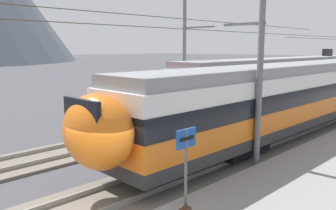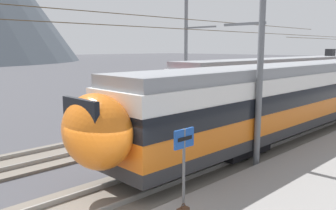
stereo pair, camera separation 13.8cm
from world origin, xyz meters
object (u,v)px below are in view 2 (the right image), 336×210
at_px(train_far_track, 304,75).
at_px(platform_sign, 184,152).
at_px(train_near_platform, 323,88).
at_px(catenary_mast_far_side, 188,54).
at_px(catenary_mast_mid, 258,58).

bearing_deg(train_far_track, platform_sign, -161.85).
relative_size(train_near_platform, catenary_mast_far_side, 0.81).
distance_m(train_near_platform, catenary_mast_far_side, 8.78).
xyz_separation_m(catenary_mast_mid, catenary_mast_far_side, (5.97, 9.06, -0.07)).
bearing_deg(platform_sign, train_far_track, 18.15).
distance_m(train_near_platform, catenary_mast_mid, 10.19).
distance_m(catenary_mast_mid, platform_sign, 5.88).
bearing_deg(platform_sign, catenary_mast_mid, 12.14).
bearing_deg(train_near_platform, train_far_track, 30.31).
distance_m(train_far_track, catenary_mast_mid, 20.43).
xyz_separation_m(train_near_platform, platform_sign, (-15.14, -2.59, -0.22)).
bearing_deg(platform_sign, catenary_mast_far_side, 42.17).
bearing_deg(train_far_track, train_near_platform, -149.69).
xyz_separation_m(train_near_platform, train_far_track, (9.26, 5.41, 0.00)).
xyz_separation_m(train_near_platform, catenary_mast_mid, (-9.86, -1.45, 2.09)).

